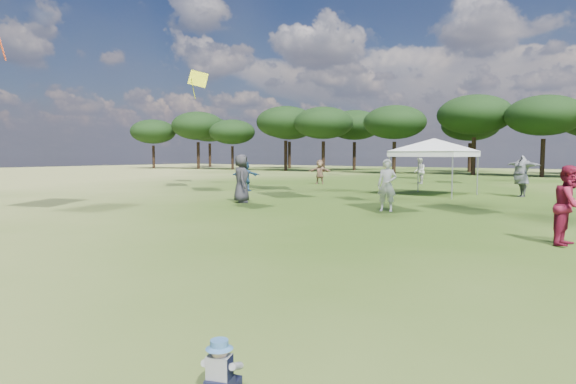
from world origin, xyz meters
name	(u,v)px	position (x,y,z in m)	size (l,w,h in m)	color
tent_left	(434,141)	(-4.62, 21.74, 2.53)	(6.38, 6.38, 2.95)	gray
toddler	(221,370)	(-0.21, 2.05, 0.20)	(0.34, 0.37, 0.46)	black
festival_crowd	(531,178)	(-0.66, 23.07, 0.87)	(27.86, 24.29, 1.91)	black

